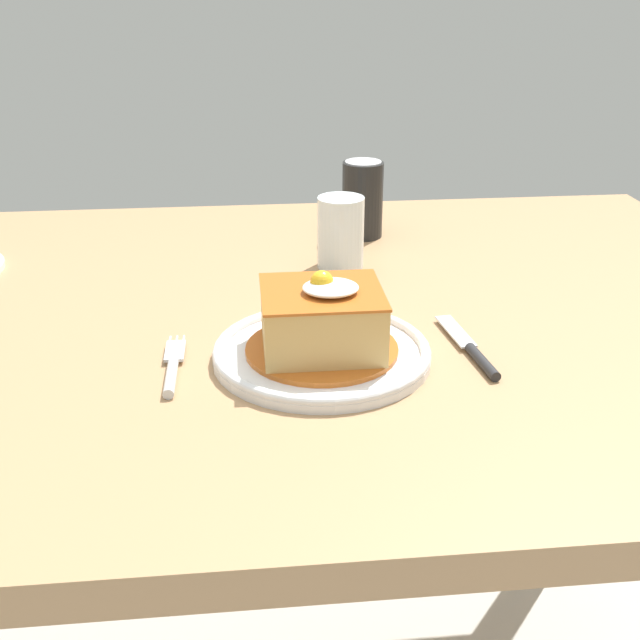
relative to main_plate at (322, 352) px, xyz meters
The scene contains 7 objects.
dining_table 0.19m from the main_plate, 106.42° to the left, with size 1.42×0.98×0.77m.
main_plate is the anchor object (origin of this frame).
sandwich_meal 0.04m from the main_plate, 40.11° to the right, with size 0.17×0.17×0.10m.
fork 0.17m from the main_plate, behind, with size 0.02×0.14×0.01m.
knife 0.17m from the main_plate, ahead, with size 0.03×0.17×0.01m.
soda_can 0.46m from the main_plate, 75.62° to the left, with size 0.07×0.07×0.12m.
drinking_glass 0.31m from the main_plate, 78.82° to the left, with size 0.07×0.07×0.10m.
Camera 1 is at (-0.04, -0.96, 1.19)m, focal length 44.83 mm.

